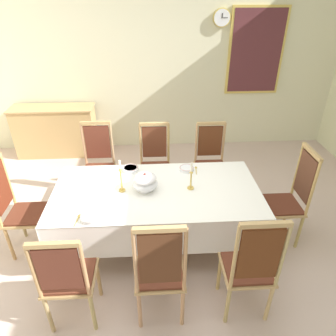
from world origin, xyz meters
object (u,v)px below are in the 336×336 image
chair_south_b (160,270)px  chair_north_c (210,161)px  chair_north_b (155,162)px  bowl_far_left (130,169)px  chair_south_a (68,277)px  chair_head_west (18,207)px  chair_north_a (99,163)px  candlestick_west (121,179)px  chair_south_c (250,266)px  bowl_near_right (187,169)px  framed_painting (256,52)px  spoon_secondary (196,168)px  candlestick_east (191,179)px  chair_head_east (290,197)px  sideboard (56,131)px  spoon_primary (79,217)px  soup_tureen (145,182)px  dining_table (157,195)px  bowl_near_left (91,217)px  mounted_clock (222,18)px

chair_south_b → chair_north_c: chair_south_b is taller
chair_south_b → chair_north_b: 1.94m
chair_north_c → bowl_far_left: 1.24m
chair_south_a → chair_head_west: 1.22m
chair_north_a → candlestick_west: size_ratio=3.01×
chair_south_c → bowl_near_right: 1.44m
chair_head_west → bowl_far_left: size_ratio=6.30×
chair_north_a → chair_south_b: size_ratio=0.97×
chair_north_c → framed_painting: size_ratio=0.77×
candlestick_west → spoon_secondary: bearing=25.7°
candlestick_east → bowl_near_right: (-0.00, 0.39, -0.11)m
chair_south_c → bowl_far_left: bearing=128.0°
chair_north_b → chair_south_b: bearing=90.0°
chair_north_a → chair_north_b: 0.79m
chair_head_east → sideboard: bearing=53.7°
spoon_primary → spoon_secondary: same height
soup_tureen → bowl_far_left: (-0.18, 0.43, -0.08)m
dining_table → soup_tureen: 0.22m
bowl_near_right → bowl_near_left: bearing=-140.0°
candlestick_east → mounted_clock: mounted_clock is taller
soup_tureen → chair_north_c: bearing=46.7°
soup_tureen → mounted_clock: mounted_clock is taller
chair_north_c → chair_head_east: bearing=127.9°
framed_painting → chair_north_c: bearing=-120.7°
chair_north_b → spoon_primary: 1.61m
chair_north_b → chair_head_west: size_ratio=0.94×
chair_south_b → bowl_far_left: chair_south_b is taller
chair_north_a → candlestick_east: chair_north_a is taller
chair_head_east → sideboard: 4.10m
chair_north_a → chair_head_east: size_ratio=0.95×
soup_tureen → candlestick_west: candlestick_west is taller
chair_south_b → soup_tureen: (-0.12, 0.97, 0.27)m
chair_north_b → bowl_far_left: size_ratio=5.93×
chair_head_east → candlestick_east: 1.20m
chair_north_a → chair_south_c: bearing=129.1°
candlestick_west → sideboard: (-1.39, 2.43, -0.47)m
chair_north_a → mounted_clock: mounted_clock is taller
chair_head_west → dining_table: bearing=90.0°
chair_north_c → candlestick_west: (-1.16, -0.96, 0.35)m
dining_table → chair_head_west: size_ratio=1.90×
chair_north_b → candlestick_east: size_ratio=3.43×
bowl_near_left → chair_north_a: bearing=95.8°
framed_painting → dining_table: bearing=-124.0°
chair_south_c → spoon_primary: (-1.55, 0.54, 0.17)m
candlestick_west → bowl_far_left: candlestick_west is taller
bowl_far_left → spoon_secondary: bearing=-0.7°
mounted_clock → framed_painting: bearing=0.8°
bowl_far_left → bowl_near_left: bearing=-110.7°
dining_table → spoon_secondary: 0.65m
spoon_primary → chair_north_c: bearing=49.9°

